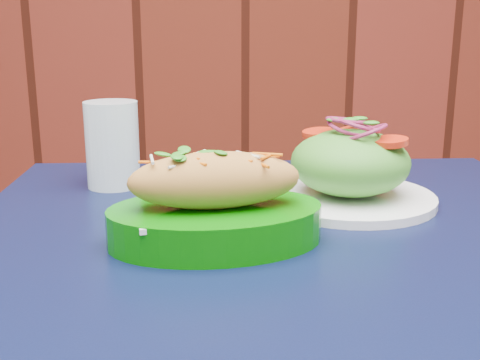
{
  "coord_description": "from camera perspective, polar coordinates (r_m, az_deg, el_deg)",
  "views": [
    {
      "loc": [
        0.28,
        0.7,
        0.99
      ],
      "look_at": [
        0.31,
        1.4,
        0.81
      ],
      "focal_mm": 45.0,
      "sensor_mm": 36.0,
      "label": 1
    }
  ],
  "objects": [
    {
      "name": "cafe_table",
      "position": [
        0.75,
        4.41,
        -11.66
      ],
      "size": [
        0.81,
        0.81,
        0.75
      ],
      "rotation": [
        0.0,
        0.0,
        0.01
      ],
      "color": "black",
      "rests_on": "ground"
    },
    {
      "name": "water_glass",
      "position": [
        0.93,
        -12.01,
        3.31
      ],
      "size": [
        0.08,
        0.08,
        0.13
      ],
      "primitive_type": "cylinder",
      "color": "silver",
      "rests_on": "cafe_table"
    },
    {
      "name": "banh_mi_basket",
      "position": [
        0.68,
        -2.35,
        -2.49
      ],
      "size": [
        0.26,
        0.19,
        0.11
      ],
      "rotation": [
        0.0,
        0.0,
        0.14
      ],
      "color": "#076804",
      "rests_on": "cafe_table"
    },
    {
      "name": "salad_plate",
      "position": [
        0.84,
        10.36,
        1.07
      ],
      "size": [
        0.24,
        0.24,
        0.12
      ],
      "rotation": [
        0.0,
        0.0,
        -0.33
      ],
      "color": "white",
      "rests_on": "cafe_table"
    }
  ]
}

